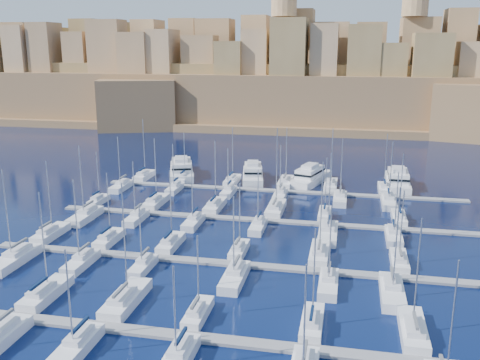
% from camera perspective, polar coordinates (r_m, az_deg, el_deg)
% --- Properties ---
extents(ground, '(600.00, 600.00, 0.00)m').
position_cam_1_polar(ground, '(95.37, 1.60, -6.32)').
color(ground, black).
rests_on(ground, ground).
extents(pontoon_near, '(84.00, 2.00, 0.40)m').
position_cam_1_polar(pontoon_near, '(65.28, -3.90, -16.49)').
color(pontoon_near, slate).
rests_on(pontoon_near, ground).
extents(pontoon_mid_near, '(84.00, 2.00, 0.40)m').
position_cam_1_polar(pontoon_mid_near, '(84.36, 0.15, -9.01)').
color(pontoon_mid_near, slate).
rests_on(pontoon_mid_near, ground).
extents(pontoon_mid_far, '(84.00, 2.00, 0.40)m').
position_cam_1_polar(pontoon_mid_far, '(104.60, 2.58, -4.33)').
color(pontoon_mid_far, slate).
rests_on(pontoon_mid_far, ground).
extents(pontoon_far, '(84.00, 2.00, 0.40)m').
position_cam_1_polar(pontoon_far, '(125.43, 4.19, -1.17)').
color(pontoon_far, slate).
rests_on(pontoon_far, ground).
extents(sailboat_1, '(2.97, 9.90, 15.17)m').
position_cam_1_polar(sailboat_1, '(78.72, -20.02, -11.27)').
color(sailboat_1, white).
rests_on(sailboat_1, ground).
extents(sailboat_2, '(3.26, 10.87, 16.89)m').
position_cam_1_polar(sailboat_2, '(74.05, -12.09, -12.33)').
color(sailboat_2, white).
rests_on(sailboat_2, ground).
extents(sailboat_3, '(2.31, 7.71, 11.22)m').
position_cam_1_polar(sailboat_3, '(69.51, -4.53, -13.98)').
color(sailboat_3, white).
rests_on(sailboat_3, ground).
extents(sailboat_4, '(2.57, 8.55, 12.96)m').
position_cam_1_polar(sailboat_4, '(67.67, 7.69, -14.88)').
color(sailboat_4, white).
rests_on(sailboat_4, ground).
extents(sailboat_5, '(2.97, 9.90, 14.82)m').
position_cam_1_polar(sailboat_5, '(68.69, 17.97, -15.01)').
color(sailboat_5, white).
rests_on(sailboat_5, ground).
extents(sailboat_8, '(2.75, 9.15, 12.88)m').
position_cam_1_polar(sailboat_8, '(65.23, -17.08, -16.63)').
color(sailboat_8, white).
rests_on(sailboat_8, ground).
extents(sailboat_9, '(2.69, 8.98, 12.01)m').
position_cam_1_polar(sailboat_9, '(60.99, -6.63, -18.41)').
color(sailboat_9, white).
rests_on(sailboat_9, ground).
extents(sailboat_12, '(2.80, 9.33, 14.16)m').
position_cam_1_polar(sailboat_12, '(101.84, -19.56, -5.37)').
color(sailboat_12, white).
rests_on(sailboat_12, ground).
extents(sailboat_13, '(2.54, 8.47, 12.68)m').
position_cam_1_polar(sailboat_13, '(96.19, -13.78, -6.10)').
color(sailboat_13, white).
rests_on(sailboat_13, ground).
extents(sailboat_14, '(2.63, 8.77, 13.61)m').
position_cam_1_polar(sailboat_14, '(92.21, -7.39, -6.69)').
color(sailboat_14, white).
rests_on(sailboat_14, ground).
extents(sailboat_15, '(2.29, 7.62, 12.20)m').
position_cam_1_polar(sailboat_15, '(88.68, -0.11, -7.45)').
color(sailboat_15, white).
rests_on(sailboat_15, ground).
extents(sailboat_16, '(2.94, 9.79, 16.06)m').
position_cam_1_polar(sailboat_16, '(88.11, 8.47, -7.73)').
color(sailboat_16, white).
rests_on(sailboat_16, ground).
extents(sailboat_17, '(2.55, 8.51, 12.30)m').
position_cam_1_polar(sailboat_17, '(87.87, 16.62, -8.29)').
color(sailboat_17, white).
rests_on(sailboat_17, ground).
extents(sailboat_18, '(3.26, 10.88, 15.69)m').
position_cam_1_polar(sailboat_18, '(92.18, -22.92, -7.74)').
color(sailboat_18, white).
rests_on(sailboat_18, ground).
extents(sailboat_19, '(2.57, 8.57, 14.35)m').
position_cam_1_polar(sailboat_19, '(87.60, -16.57, -8.34)').
color(sailboat_19, white).
rests_on(sailboat_19, ground).
extents(sailboat_20, '(2.29, 7.62, 10.94)m').
position_cam_1_polar(sailboat_20, '(83.93, -10.29, -9.01)').
color(sailboat_20, white).
rests_on(sailboat_20, ground).
extents(sailboat_21, '(2.94, 9.81, 13.40)m').
position_cam_1_polar(sailboat_21, '(78.93, -0.57, -10.28)').
color(sailboat_21, white).
rests_on(sailboat_21, ground).
extents(sailboat_22, '(2.64, 8.80, 12.64)m').
position_cam_1_polar(sailboat_22, '(77.90, 9.41, -10.85)').
color(sailboat_22, white).
rests_on(sailboat_22, ground).
extents(sailboat_23, '(3.12, 10.40, 16.01)m').
position_cam_1_polar(sailboat_23, '(77.45, 15.90, -11.35)').
color(sailboat_23, white).
rests_on(sailboat_23, ground).
extents(sailboat_24, '(2.18, 7.25, 11.69)m').
position_cam_1_polar(sailboat_24, '(119.75, -14.86, -2.12)').
color(sailboat_24, white).
rests_on(sailboat_24, ground).
extents(sailboat_25, '(2.98, 9.92, 14.77)m').
position_cam_1_polar(sailboat_25, '(115.93, -8.99, -2.33)').
color(sailboat_25, white).
rests_on(sailboat_25, ground).
extents(sailboat_26, '(2.94, 9.78, 14.70)m').
position_cam_1_polar(sailboat_26, '(112.02, -2.70, -2.75)').
color(sailboat_26, white).
rests_on(sailboat_26, ground).
extents(sailboat_27, '(3.20, 10.67, 17.76)m').
position_cam_1_polar(sailboat_27, '(110.07, 3.81, -3.07)').
color(sailboat_27, white).
rests_on(sailboat_27, ground).
extents(sailboat_28, '(2.40, 8.01, 12.41)m').
position_cam_1_polar(sailboat_28, '(108.01, 9.02, -3.59)').
color(sailboat_28, white).
rests_on(sailboat_28, ground).
extents(sailboat_29, '(2.58, 8.59, 13.77)m').
position_cam_1_polar(sailboat_29, '(108.67, 16.59, -3.91)').
color(sailboat_29, white).
rests_on(sailboat_29, ground).
extents(sailboat_30, '(3.09, 10.31, 15.22)m').
position_cam_1_polar(sailboat_30, '(109.71, -16.16, -3.69)').
color(sailboat_30, white).
rests_on(sailboat_30, ground).
extents(sailboat_31, '(2.47, 8.23, 12.40)m').
position_cam_1_polar(sailboat_31, '(106.32, -10.99, -3.97)').
color(sailboat_31, white).
rests_on(sailboat_31, ground).
extents(sailboat_32, '(2.54, 8.46, 11.92)m').
position_cam_1_polar(sailboat_32, '(102.42, -4.98, -4.47)').
color(sailboat_32, white).
rests_on(sailboat_32, ground).
extents(sailboat_33, '(2.46, 8.19, 11.97)m').
position_cam_1_polar(sailboat_33, '(99.82, 1.96, -4.93)').
color(sailboat_33, white).
rests_on(sailboat_33, ground).
extents(sailboat_34, '(3.26, 10.87, 15.88)m').
position_cam_1_polar(sailboat_34, '(97.34, 9.37, -5.60)').
color(sailboat_34, white).
rests_on(sailboat_34, ground).
extents(sailboat_35, '(2.69, 8.98, 12.81)m').
position_cam_1_polar(sailboat_35, '(98.55, 16.06, -5.75)').
color(sailboat_35, white).
rests_on(sailboat_35, ground).
extents(sailboat_36, '(2.81, 9.37, 15.54)m').
position_cam_1_polar(sailboat_36, '(139.44, -10.18, 0.46)').
color(sailboat_36, white).
rests_on(sailboat_36, ground).
extents(sailboat_37, '(2.53, 8.45, 12.51)m').
position_cam_1_polar(sailboat_37, '(135.40, -5.95, 0.18)').
color(sailboat_37, white).
rests_on(sailboat_37, ground).
extents(sailboat_38, '(2.75, 9.15, 14.20)m').
position_cam_1_polar(sailboat_38, '(132.59, -0.84, -0.04)').
color(sailboat_38, white).
rests_on(sailboat_38, ground).
extents(sailboat_39, '(3.14, 10.48, 14.46)m').
position_cam_1_polar(sailboat_39, '(131.06, 4.88, -0.25)').
color(sailboat_39, white).
rests_on(sailboat_39, ground).
extents(sailboat_40, '(2.98, 9.92, 14.66)m').
position_cam_1_polar(sailboat_40, '(130.01, 9.64, -0.53)').
color(sailboat_40, white).
rests_on(sailboat_40, ground).
extents(sailboat_41, '(2.62, 8.73, 13.92)m').
position_cam_1_polar(sailboat_41, '(129.68, 15.11, -0.87)').
color(sailboat_41, white).
rests_on(sailboat_41, ground).
extents(sailboat_42, '(2.71, 9.05, 13.08)m').
position_cam_1_polar(sailboat_42, '(130.23, -12.55, -0.66)').
color(sailboat_42, white).
rests_on(sailboat_42, ground).
extents(sailboat_43, '(2.31, 7.69, 11.72)m').
position_cam_1_polar(sailboat_43, '(126.13, -6.99, -0.91)').
color(sailboat_43, white).
rests_on(sailboat_43, ground).
extents(sailboat_44, '(2.38, 7.94, 11.26)m').
position_cam_1_polar(sailboat_44, '(122.56, -1.24, -1.26)').
color(sailboat_44, white).
rests_on(sailboat_44, ground).
extents(sailboat_45, '(2.60, 8.66, 12.54)m').
position_cam_1_polar(sailboat_45, '(120.18, 4.31, -1.60)').
color(sailboat_45, white).
rests_on(sailboat_45, ground).
extents(sailboat_46, '(2.83, 9.44, 14.48)m').
position_cam_1_polar(sailboat_46, '(118.93, 10.62, -1.98)').
color(sailboat_46, white).
rests_on(sailboat_46, ground).
extents(sailboat_47, '(2.98, 9.92, 14.26)m').
position_cam_1_polar(sailboat_47, '(119.03, 15.56, -2.25)').
color(sailboat_47, white).
rests_on(sailboat_47, ground).
extents(motor_yacht_a, '(11.54, 20.01, 5.25)m').
position_cam_1_polar(motor_yacht_a, '(141.12, -6.26, 1.17)').
color(motor_yacht_a, white).
rests_on(motor_yacht_a, ground).
extents(motor_yacht_b, '(7.84, 17.05, 5.25)m').
position_cam_1_polar(motor_yacht_b, '(135.22, 1.37, 0.67)').
color(motor_yacht_b, white).
rests_on(motor_yacht_b, ground).
extents(motor_yacht_c, '(9.83, 17.28, 5.25)m').
position_cam_1_polar(motor_yacht_c, '(133.54, 7.52, 0.38)').
color(motor_yacht_c, white).
rests_on(motor_yacht_c, ground).
extents(motor_yacht_d, '(5.62, 17.87, 5.25)m').
position_cam_1_polar(motor_yacht_d, '(134.32, 16.46, -0.01)').
color(motor_yacht_d, white).
rests_on(motor_yacht_d, ground).
extents(fortified_city, '(460.00, 108.95, 59.52)m').
position_cam_1_polar(fortified_city, '(244.40, 8.12, 9.74)').
color(fortified_city, brown).
rests_on(fortified_city, ground).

